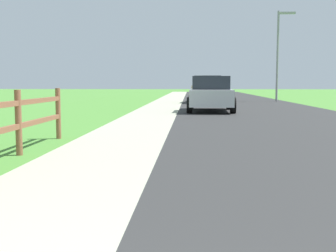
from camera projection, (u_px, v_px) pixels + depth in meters
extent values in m
plane|color=#4C8935|center=(181.00, 104.00, 25.24)|extent=(120.00, 120.00, 0.00)
cube|color=#2E2E2E|center=(238.00, 103.00, 27.04)|extent=(7.00, 66.00, 0.01)
cube|color=#ABAF94|center=(135.00, 102.00, 27.38)|extent=(6.00, 66.00, 0.01)
cube|color=#4C8935|center=(112.00, 102.00, 27.46)|extent=(5.00, 66.00, 0.00)
cylinder|color=brown|center=(18.00, 123.00, 7.31)|extent=(0.11, 0.11, 1.13)
cylinder|color=brown|center=(58.00, 114.00, 9.50)|extent=(0.11, 0.11, 1.13)
cube|color=#B7BABF|center=(211.00, 97.00, 18.81)|extent=(1.87, 4.32, 0.68)
cube|color=#1E232B|center=(211.00, 83.00, 18.61)|extent=(1.61, 2.05, 0.57)
cylinder|color=black|center=(233.00, 105.00, 17.45)|extent=(0.24, 0.67, 0.66)
cylinder|color=black|center=(190.00, 105.00, 17.59)|extent=(0.24, 0.67, 0.66)
cylinder|color=black|center=(229.00, 102.00, 20.08)|extent=(0.24, 0.67, 0.66)
cylinder|color=black|center=(191.00, 102.00, 20.22)|extent=(0.24, 0.67, 0.66)
cube|color=#C6B793|center=(208.00, 91.00, 27.40)|extent=(2.15, 4.84, 0.78)
cube|color=#1E232B|center=(208.00, 81.00, 27.07)|extent=(1.78, 2.34, 0.60)
cylinder|color=black|center=(223.00, 98.00, 25.88)|extent=(0.26, 0.74, 0.73)
cylinder|color=black|center=(192.00, 97.00, 26.09)|extent=(0.26, 0.74, 0.73)
cylinder|color=black|center=(222.00, 96.00, 28.78)|extent=(0.26, 0.74, 0.73)
cylinder|color=black|center=(194.00, 96.00, 28.99)|extent=(0.26, 0.74, 0.73)
cylinder|color=gray|center=(277.00, 57.00, 28.45)|extent=(0.14, 0.14, 5.97)
cube|color=#999999|center=(287.00, 13.00, 28.13)|extent=(1.10, 0.20, 0.14)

